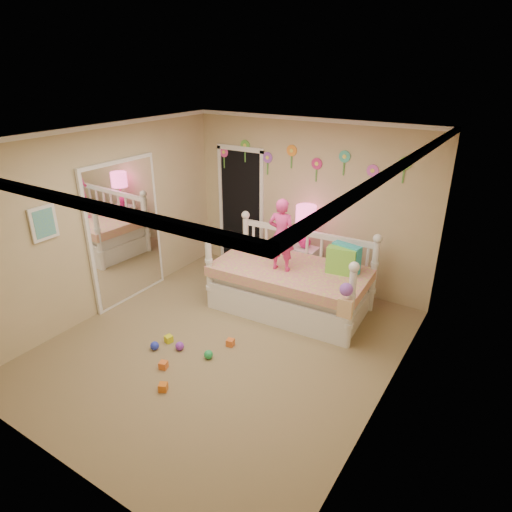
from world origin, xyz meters
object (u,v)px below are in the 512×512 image
Objects in this scene: child at (282,235)px; table_lamp at (306,220)px; daybed at (291,271)px; nightstand at (304,267)px.

table_lamp is at bearing -94.84° from child.
daybed is 0.90m from table_lamp.
table_lamp is (-0.00, -0.00, 0.79)m from nightstand.
child is at bearing -126.51° from daybed.
nightstand is 0.99× the size of table_lamp.
nightstand is at bearing -94.84° from child.
child is 1.20m from nightstand.
table_lamp is at bearing -94.75° from nightstand.
table_lamp is (-0.15, 0.72, 0.52)m from daybed.
table_lamp is at bearing 98.40° from daybed.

